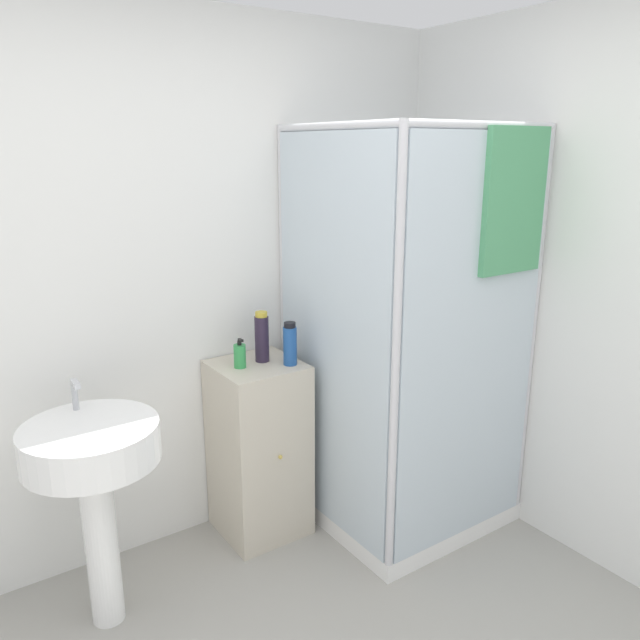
{
  "coord_description": "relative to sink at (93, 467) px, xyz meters",
  "views": [
    {
      "loc": [
        -0.83,
        -1.02,
        1.9
      ],
      "look_at": [
        0.63,
        1.11,
        1.17
      ],
      "focal_mm": 35.0,
      "sensor_mm": 36.0,
      "label": 1
    }
  ],
  "objects": [
    {
      "name": "shower_enclosure",
      "position": [
        1.49,
        -0.13,
        -0.15
      ],
      "size": [
        0.91,
        0.94,
        2.0
      ],
      "color": "white",
      "rests_on": "ground_plane"
    },
    {
      "name": "sink",
      "position": [
        0.0,
        0.0,
        0.0
      ],
      "size": [
        0.52,
        0.52,
        1.01
      ],
      "color": "white",
      "rests_on": "ground_plane"
    },
    {
      "name": "shampoo_bottle_blue",
      "position": [
        0.97,
        0.1,
        0.3
      ],
      "size": [
        0.06,
        0.06,
        0.21
      ],
      "color": "#1E4C93",
      "rests_on": "vanity_cabinet"
    },
    {
      "name": "shampoo_bottle_tall_black",
      "position": [
        0.88,
        0.22,
        0.32
      ],
      "size": [
        0.07,
        0.07,
        0.25
      ],
      "color": "#281E33",
      "rests_on": "vanity_cabinet"
    },
    {
      "name": "vanity_cabinet",
      "position": [
        0.84,
        0.2,
        -0.25
      ],
      "size": [
        0.4,
        0.42,
        0.89
      ],
      "color": "beige",
      "rests_on": "ground_plane"
    },
    {
      "name": "soap_dispenser",
      "position": [
        0.75,
        0.2,
        0.25
      ],
      "size": [
        0.06,
        0.06,
        0.14
      ],
      "color": "green",
      "rests_on": "vanity_cabinet"
    },
    {
      "name": "wall_back",
      "position": [
        0.33,
        0.44,
        0.55
      ],
      "size": [
        6.4,
        0.06,
        2.5
      ],
      "primitive_type": "cube",
      "color": "white",
      "rests_on": "ground_plane"
    }
  ]
}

